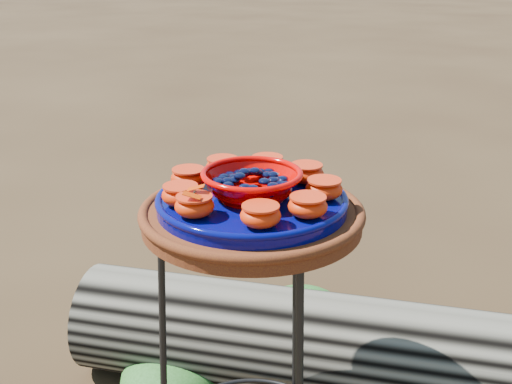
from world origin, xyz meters
The scene contains 18 objects.
plant_stand centered at (0.00, 0.00, 0.35)m, with size 0.44×0.44×0.70m, color black, non-canonical shape.
terracotta_saucer centered at (0.00, 0.00, 0.72)m, with size 0.46×0.46×0.04m, color #3C110E.
cobalt_plate centered at (0.00, 0.00, 0.75)m, with size 0.40×0.40×0.03m, color #070C42.
red_bowl centered at (0.00, 0.00, 0.79)m, with size 0.20×0.20×0.06m, color #D40200, non-canonical shape.
glass_gems centered at (0.00, 0.00, 0.83)m, with size 0.15×0.15×0.03m, color black, non-canonical shape.
orange_half_0 centered at (-0.04, -0.14, 0.79)m, with size 0.08×0.08×0.04m, color #C50C00.
orange_half_1 centered at (0.09, -0.12, 0.79)m, with size 0.08×0.08×0.04m, color #C50C00.
orange_half_2 centered at (0.15, -0.03, 0.79)m, with size 0.08×0.08×0.04m, color #C50C00.
orange_half_3 centered at (0.13, 0.07, 0.79)m, with size 0.08×0.08×0.04m, color #C50C00.
orange_half_4 centered at (0.05, 0.14, 0.79)m, with size 0.08×0.08×0.04m, color #C50C00.
orange_half_5 centered at (-0.05, 0.14, 0.79)m, with size 0.08×0.08×0.04m, color #C50C00.
orange_half_6 centered at (-0.13, 0.08, 0.79)m, with size 0.08×0.08×0.04m, color #C50C00.
orange_half_7 centered at (-0.15, -0.02, 0.79)m, with size 0.08×0.08×0.04m, color #C50C00.
orange_half_8 centered at (-0.10, -0.11, 0.79)m, with size 0.08×0.08×0.04m, color #C50C00.
butterfly centered at (-0.04, -0.14, 0.81)m, with size 0.07×0.05×0.01m, color red, non-canonical shape.
driftwood_log centered at (0.12, 0.43, 0.16)m, with size 1.73×0.45×0.32m, color black, non-canonical shape.
foliage_left centered at (-0.37, 0.14, 0.07)m, with size 0.29×0.29×0.15m, color #1D4C16.
foliage_back centered at (-0.21, 0.65, 0.08)m, with size 0.31×0.31×0.16m, color #1D4C16.
Camera 1 is at (0.67, -1.05, 1.25)m, focal length 45.00 mm.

